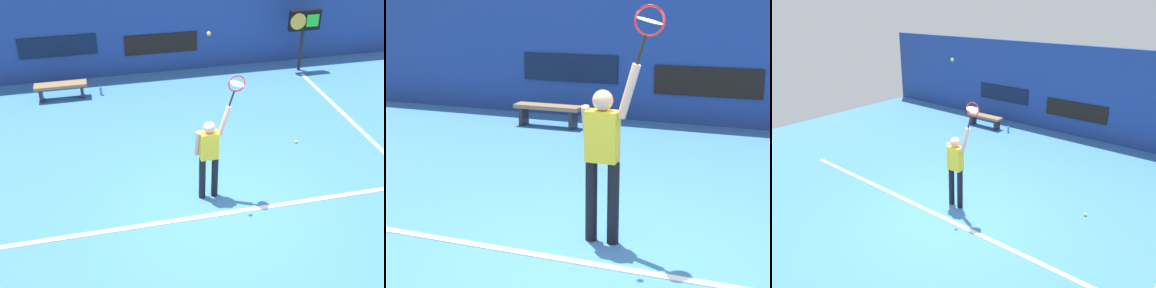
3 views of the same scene
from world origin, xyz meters
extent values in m
plane|color=#3870B2|center=(0.00, 0.00, 0.00)|extent=(18.00, 18.00, 0.00)
cube|color=navy|center=(0.00, 6.77, 1.55)|extent=(18.00, 0.20, 3.10)
cube|color=black|center=(0.00, 6.65, 0.91)|extent=(2.20, 0.03, 0.60)
cube|color=#0C1933|center=(-3.00, 6.65, 1.06)|extent=(2.20, 0.03, 0.60)
cube|color=white|center=(0.00, -0.20, 0.01)|extent=(10.00, 0.10, 0.01)
cube|color=white|center=(4.15, 2.00, 0.01)|extent=(0.10, 7.00, 0.01)
cylinder|color=black|center=(-0.28, 0.39, 0.46)|extent=(0.13, 0.13, 0.92)
cylinder|color=black|center=(-0.03, 0.39, 0.46)|extent=(0.13, 0.13, 0.92)
cube|color=yellow|center=(-0.16, 0.39, 1.20)|extent=(0.34, 0.20, 0.55)
sphere|color=#D8A884|center=(-0.16, 0.39, 1.58)|extent=(0.22, 0.22, 0.22)
cylinder|color=#D8A884|center=(0.12, 0.39, 1.69)|extent=(0.24, 0.09, 0.58)
cylinder|color=#D8A884|center=(-0.36, 0.47, 1.22)|extent=(0.09, 0.23, 0.58)
cylinder|color=black|center=(0.23, 0.39, 2.11)|extent=(0.11, 0.03, 0.30)
torus|color=red|center=(0.31, 0.39, 2.40)|extent=(0.39, 0.02, 0.39)
cylinder|color=silver|center=(0.31, 0.39, 2.40)|extent=(0.26, 0.27, 0.08)
sphere|color=#CCE033|center=(-0.21, 0.37, 3.34)|extent=(0.07, 0.07, 0.07)
cylinder|color=black|center=(4.18, 5.85, 0.64)|extent=(0.10, 0.10, 1.28)
cube|color=black|center=(4.18, 5.85, 1.58)|extent=(0.95, 0.18, 0.60)
cylinder|color=gold|center=(3.93, 5.75, 1.58)|extent=(0.48, 0.02, 0.48)
cube|color=#26D833|center=(4.39, 5.75, 1.58)|extent=(0.38, 0.02, 0.36)
cube|color=olive|center=(-3.01, 5.44, 0.41)|extent=(1.40, 0.36, 0.08)
cube|color=#262628|center=(-3.56, 5.44, 0.18)|extent=(0.08, 0.32, 0.37)
cube|color=#262628|center=(-2.46, 5.44, 0.18)|extent=(0.08, 0.32, 0.37)
cylinder|color=#338CD8|center=(-1.95, 5.44, 0.12)|extent=(0.07, 0.07, 0.24)
sphere|color=#CCE033|center=(2.37, 1.85, 0.03)|extent=(0.07, 0.07, 0.07)
camera|label=1|loc=(-2.09, -6.65, 5.83)|focal=43.64mm
camera|label=2|loc=(1.72, -5.31, 2.66)|focal=54.78mm
camera|label=3|loc=(4.58, -5.13, 4.39)|focal=33.59mm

